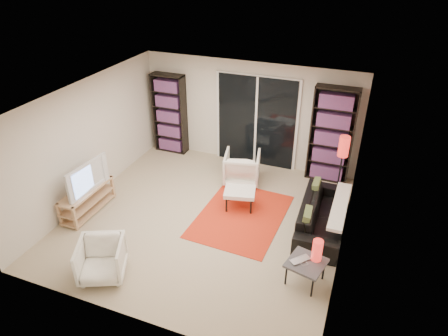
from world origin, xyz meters
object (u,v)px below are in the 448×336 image
at_px(tv_stand, 88,200).
at_px(side_table, 306,264).
at_px(sofa, 322,215).
at_px(armchair_front, 102,260).
at_px(bookshelf_right, 332,135).
at_px(bookshelf_left, 170,114).
at_px(floor_lamp, 343,153).
at_px(ottoman, 240,192).
at_px(armchair_back, 242,167).

xyz_separation_m(tv_stand, side_table, (4.30, -0.34, 0.10)).
xyz_separation_m(tv_stand, sofa, (4.33, 1.11, 0.02)).
relative_size(sofa, armchair_front, 2.80).
bearing_deg(bookshelf_right, sofa, -83.96).
bearing_deg(bookshelf_left, bookshelf_right, -0.00).
xyz_separation_m(armchair_front, floor_lamp, (3.14, 3.37, 0.82)).
height_order(sofa, side_table, sofa).
distance_m(tv_stand, ottoman, 2.96).
bearing_deg(armchair_back, ottoman, 93.32).
xyz_separation_m(tv_stand, armchair_back, (2.43, 2.14, 0.08)).
xyz_separation_m(bookshelf_left, floor_lamp, (4.18, -0.92, 0.16)).
bearing_deg(ottoman, armchair_back, 106.44).
bearing_deg(bookshelf_left, ottoman, -35.91).
xyz_separation_m(armchair_back, armchair_front, (-1.11, -3.48, -0.03)).
bearing_deg(armchair_back, armchair_front, 59.18).
bearing_deg(sofa, armchair_front, 127.41).
height_order(armchair_front, floor_lamp, floor_lamp).
xyz_separation_m(bookshelf_left, tv_stand, (-0.28, -2.94, -0.71)).
distance_m(bookshelf_left, armchair_back, 2.37).
bearing_deg(bookshelf_right, armchair_back, -154.83).
bearing_deg(side_table, armchair_front, -161.42).
relative_size(bookshelf_right, sofa, 1.07).
height_order(tv_stand, armchair_back, armchair_back).
distance_m(sofa, armchair_front, 3.89).
bearing_deg(ottoman, side_table, -43.66).
xyz_separation_m(bookshelf_left, ottoman, (2.42, -1.75, -0.63)).
relative_size(armchair_back, side_table, 1.17).
height_order(bookshelf_left, ottoman, bookshelf_left).
distance_m(bookshelf_right, ottoman, 2.37).
xyz_separation_m(tv_stand, armchair_front, (1.32, -1.34, 0.06)).
distance_m(sofa, side_table, 1.45).
distance_m(armchair_back, side_table, 3.11).
relative_size(bookshelf_right, armchair_back, 2.76).
bearing_deg(bookshelf_left, tv_stand, -95.52).
xyz_separation_m(armchair_back, side_table, (1.88, -2.48, 0.01)).
distance_m(sofa, ottoman, 1.62).
relative_size(bookshelf_left, tv_stand, 1.57).
distance_m(bookshelf_right, armchair_back, 2.01).
distance_m(sofa, floor_lamp, 1.25).
xyz_separation_m(sofa, armchair_back, (-1.90, 1.03, 0.06)).
bearing_deg(armchair_front, ottoman, 36.44).
distance_m(bookshelf_left, side_table, 5.22).
height_order(bookshelf_left, sofa, bookshelf_left).
relative_size(bookshelf_left, bookshelf_right, 0.93).
bearing_deg(side_table, tv_stand, 175.48).
bearing_deg(side_table, floor_lamp, 86.24).
distance_m(bookshelf_left, sofa, 4.49).
bearing_deg(bookshelf_left, armchair_back, -20.54).
height_order(bookshelf_right, tv_stand, bookshelf_right).
bearing_deg(ottoman, sofa, -2.62).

